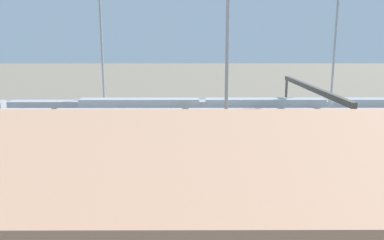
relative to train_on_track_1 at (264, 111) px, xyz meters
name	(u,v)px	position (x,y,z in m)	size (l,w,h in m)	color
ground_plane	(199,137)	(12.97, 10.00, -2.62)	(400.00, 400.00, 0.00)	#756B5B
track_bed_0	(197,119)	(12.97, -5.00, -2.56)	(140.00, 2.80, 0.12)	#4C443D
track_bed_1	(198,124)	(12.97, 0.00, -2.56)	(140.00, 2.80, 0.12)	#4C443D
track_bed_2	(198,130)	(12.97, 5.00, -2.56)	(140.00, 2.80, 0.12)	#4C443D
track_bed_3	(199,137)	(12.97, 10.00, -2.56)	(140.00, 2.80, 0.12)	#3D3833
track_bed_4	(199,145)	(12.97, 15.00, -2.56)	(140.00, 2.80, 0.12)	#3D3833
track_bed_5	(200,154)	(12.97, 20.00, -2.56)	(140.00, 2.80, 0.12)	#3D3833
track_bed_6	(201,165)	(12.97, 25.00, -2.56)	(140.00, 2.80, 0.12)	#4C443D
train_on_track_1	(264,111)	(0.00, 0.00, 0.00)	(71.40, 3.00, 5.00)	#B7BABF
train_on_track_2	(240,119)	(5.34, 5.00, -0.56)	(114.80, 3.06, 4.40)	black
train_on_track_0	(125,110)	(28.05, -5.00, -0.62)	(95.60, 3.06, 3.80)	#B7BABF
train_on_track_4	(1,132)	(44.13, 15.00, -0.46)	(10.00, 3.00, 5.00)	#D85914
train_on_track_5	(171,140)	(17.28, 20.00, -0.46)	(10.00, 3.00, 5.00)	gold
light_mast_0	(336,31)	(-15.87, -8.52, 15.46)	(2.80, 0.70, 28.57)	#9EA0A5
light_mast_1	(227,43)	(9.97, 27.18, 13.36)	(2.80, 0.70, 24.74)	#9EA0A5
light_mast_2	(101,35)	(32.96, -8.66, 14.69)	(2.80, 0.70, 27.16)	#9EA0A5
signal_gantry	(311,93)	(-5.82, 10.00, 5.03)	(0.70, 35.00, 8.80)	#4C4742
maintenance_shed	(103,239)	(19.29, 54.96, 2.98)	(45.15, 19.55, 11.20)	tan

